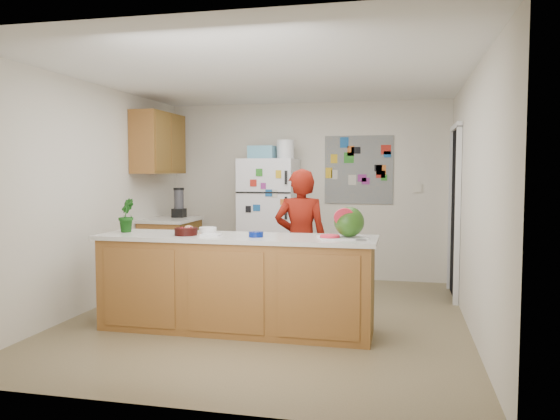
% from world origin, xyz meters
% --- Properties ---
extents(floor, '(4.00, 4.50, 0.02)m').
position_xyz_m(floor, '(0.00, 0.00, -0.01)').
color(floor, brown).
rests_on(floor, ground).
extents(wall_back, '(4.00, 0.02, 2.50)m').
position_xyz_m(wall_back, '(0.00, 2.26, 1.25)').
color(wall_back, beige).
rests_on(wall_back, ground).
extents(wall_left, '(0.02, 4.50, 2.50)m').
position_xyz_m(wall_left, '(-2.01, 0.00, 1.25)').
color(wall_left, beige).
rests_on(wall_left, ground).
extents(wall_right, '(0.02, 4.50, 2.50)m').
position_xyz_m(wall_right, '(2.01, 0.00, 1.25)').
color(wall_right, beige).
rests_on(wall_right, ground).
extents(ceiling, '(4.00, 4.50, 0.02)m').
position_xyz_m(ceiling, '(0.00, 0.00, 2.51)').
color(ceiling, white).
rests_on(ceiling, wall_back).
extents(doorway, '(0.03, 0.85, 2.04)m').
position_xyz_m(doorway, '(1.99, 1.45, 1.02)').
color(doorway, black).
rests_on(doorway, ground).
extents(peninsula_base, '(2.60, 0.62, 0.88)m').
position_xyz_m(peninsula_base, '(-0.20, -0.50, 0.44)').
color(peninsula_base, brown).
rests_on(peninsula_base, floor).
extents(peninsula_top, '(2.68, 0.70, 0.04)m').
position_xyz_m(peninsula_top, '(-0.20, -0.50, 0.90)').
color(peninsula_top, silver).
rests_on(peninsula_top, peninsula_base).
extents(side_counter_base, '(0.60, 0.80, 0.86)m').
position_xyz_m(side_counter_base, '(-1.69, 1.35, 0.43)').
color(side_counter_base, brown).
rests_on(side_counter_base, floor).
extents(side_counter_top, '(0.64, 0.84, 0.04)m').
position_xyz_m(side_counter_top, '(-1.69, 1.35, 0.88)').
color(side_counter_top, silver).
rests_on(side_counter_top, side_counter_base).
extents(upper_cabinets, '(0.35, 1.00, 0.80)m').
position_xyz_m(upper_cabinets, '(-1.82, 1.30, 1.90)').
color(upper_cabinets, brown).
rests_on(upper_cabinets, wall_left).
extents(refrigerator, '(0.75, 0.70, 1.70)m').
position_xyz_m(refrigerator, '(-0.45, 1.88, 0.85)').
color(refrigerator, silver).
rests_on(refrigerator, floor).
extents(fridge_top_bin, '(0.35, 0.28, 0.18)m').
position_xyz_m(fridge_top_bin, '(-0.55, 1.88, 1.79)').
color(fridge_top_bin, '#5999B2').
rests_on(fridge_top_bin, refrigerator).
extents(photo_collage, '(0.95, 0.01, 0.95)m').
position_xyz_m(photo_collage, '(0.75, 2.24, 1.55)').
color(photo_collage, slate).
rests_on(photo_collage, wall_back).
extents(person, '(0.60, 0.43, 1.56)m').
position_xyz_m(person, '(0.29, 0.28, 0.78)').
color(person, maroon).
rests_on(person, floor).
extents(blender_appliance, '(0.14, 0.14, 0.38)m').
position_xyz_m(blender_appliance, '(-1.64, 1.53, 1.09)').
color(blender_appliance, black).
rests_on(blender_appliance, side_counter_top).
extents(cutting_board, '(0.50, 0.44, 0.01)m').
position_xyz_m(cutting_board, '(0.82, -0.50, 0.93)').
color(cutting_board, silver).
rests_on(cutting_board, peninsula_top).
extents(watermelon, '(0.28, 0.28, 0.28)m').
position_xyz_m(watermelon, '(0.88, -0.48, 1.07)').
color(watermelon, '#275D0E').
rests_on(watermelon, cutting_board).
extents(watermelon_slice, '(0.18, 0.18, 0.02)m').
position_xyz_m(watermelon_slice, '(0.71, -0.55, 0.94)').
color(watermelon_slice, red).
rests_on(watermelon_slice, cutting_board).
extents(cherry_bowl, '(0.28, 0.28, 0.07)m').
position_xyz_m(cherry_bowl, '(-0.67, -0.58, 0.96)').
color(cherry_bowl, black).
rests_on(cherry_bowl, peninsula_top).
extents(white_bowl, '(0.21, 0.21, 0.06)m').
position_xyz_m(white_bowl, '(-0.52, -0.38, 0.95)').
color(white_bowl, silver).
rests_on(white_bowl, peninsula_top).
extents(cobalt_bowl, '(0.18, 0.18, 0.05)m').
position_xyz_m(cobalt_bowl, '(0.02, -0.57, 0.95)').
color(cobalt_bowl, navy).
rests_on(cobalt_bowl, peninsula_top).
extents(plate, '(0.28, 0.28, 0.02)m').
position_xyz_m(plate, '(-0.67, -0.52, 0.93)').
color(plate, beige).
rests_on(plate, peninsula_top).
extents(paper_towel, '(0.18, 0.16, 0.02)m').
position_xyz_m(paper_towel, '(-0.41, -0.59, 0.93)').
color(paper_towel, silver).
rests_on(paper_towel, peninsula_top).
extents(keys, '(0.10, 0.06, 0.01)m').
position_xyz_m(keys, '(1.00, -0.63, 0.93)').
color(keys, gray).
rests_on(keys, peninsula_top).
extents(potted_plant, '(0.22, 0.24, 0.34)m').
position_xyz_m(potted_plant, '(-1.37, -0.45, 1.09)').
color(potted_plant, '#114815').
rests_on(potted_plant, peninsula_top).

